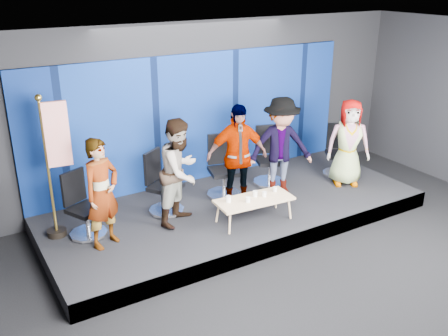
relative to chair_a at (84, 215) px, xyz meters
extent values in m
plane|color=black|center=(2.73, -2.77, -0.66)|extent=(10.00, 10.00, 0.00)
cube|color=black|center=(2.73, 1.23, 1.09)|extent=(10.00, 0.02, 3.50)
cube|color=black|center=(2.73, -2.77, 2.84)|extent=(10.00, 8.00, 0.02)
cube|color=black|center=(2.73, -0.27, -0.51)|extent=(7.00, 3.00, 0.30)
cube|color=#06194F|center=(2.73, 1.18, 0.94)|extent=(7.00, 0.08, 2.60)
cylinder|color=silver|center=(0.02, -0.05, -0.33)|extent=(0.82, 0.82, 0.06)
cylinder|color=silver|center=(0.02, -0.05, -0.09)|extent=(0.07, 0.07, 0.41)
cube|color=black|center=(0.02, -0.05, 0.11)|extent=(0.66, 0.66, 0.07)
cube|color=black|center=(-0.08, 0.17, 0.45)|extent=(0.43, 0.24, 0.56)
imported|color=black|center=(0.19, -0.47, 0.53)|extent=(0.77, 0.66, 1.77)
cylinder|color=silver|center=(1.49, 0.07, -0.33)|extent=(0.89, 0.89, 0.06)
cylinder|color=silver|center=(1.49, 0.07, -0.08)|extent=(0.07, 0.07, 0.43)
cube|color=black|center=(1.49, 0.07, 0.13)|extent=(0.71, 0.71, 0.07)
cube|color=black|center=(1.35, 0.29, 0.49)|extent=(0.42, 0.31, 0.59)
imported|color=black|center=(1.58, -0.37, 0.56)|extent=(1.13, 1.08, 1.85)
cylinder|color=silver|center=(2.74, 0.14, -0.33)|extent=(0.82, 0.82, 0.07)
cylinder|color=silver|center=(2.74, 0.14, -0.07)|extent=(0.08, 0.08, 0.45)
cube|color=black|center=(2.74, 0.14, 0.15)|extent=(0.65, 0.65, 0.08)
cube|color=black|center=(2.81, 0.40, 0.52)|extent=(0.49, 0.18, 0.61)
imported|color=black|center=(2.74, -0.31, 0.60)|extent=(1.21, 0.74, 1.92)
cylinder|color=silver|center=(3.84, 0.17, -0.33)|extent=(0.86, 0.86, 0.07)
cylinder|color=silver|center=(3.84, 0.17, -0.07)|extent=(0.08, 0.08, 0.44)
cube|color=black|center=(3.84, 0.17, 0.15)|extent=(0.69, 0.69, 0.08)
cube|color=black|center=(3.94, 0.42, 0.52)|extent=(0.47, 0.23, 0.61)
imported|color=black|center=(3.76, -0.27, 0.60)|extent=(1.41, 1.11, 1.91)
cylinder|color=silver|center=(5.36, -0.18, -0.33)|extent=(0.84, 0.84, 0.06)
cylinder|color=silver|center=(5.36, -0.18, -0.10)|extent=(0.07, 0.07, 0.41)
cube|color=black|center=(5.36, -0.18, 0.11)|extent=(0.67, 0.67, 0.07)
cube|color=black|center=(5.49, 0.02, 0.44)|extent=(0.41, 0.28, 0.56)
imported|color=black|center=(5.20, -0.60, 0.52)|extent=(1.02, 0.92, 1.75)
cube|color=tan|center=(2.66, -1.01, 0.03)|extent=(1.39, 0.66, 0.04)
cylinder|color=tan|center=(2.06, -1.19, -0.17)|extent=(0.04, 0.04, 0.37)
cylinder|color=tan|center=(2.09, -0.74, -0.17)|extent=(0.04, 0.04, 0.37)
cylinder|color=tan|center=(3.24, -1.27, -0.17)|extent=(0.04, 0.04, 0.37)
cylinder|color=tan|center=(3.27, -0.83, -0.17)|extent=(0.04, 0.04, 0.37)
cylinder|color=silver|center=(2.21, -0.89, 0.11)|extent=(0.09, 0.09, 0.11)
cylinder|color=silver|center=(2.50, -1.06, 0.10)|extent=(0.08, 0.08, 0.10)
cylinder|color=silver|center=(2.73, -0.93, 0.11)|extent=(0.08, 0.08, 0.10)
cylinder|color=silver|center=(2.87, -1.02, 0.10)|extent=(0.07, 0.07, 0.09)
cylinder|color=silver|center=(3.15, -0.94, 0.10)|extent=(0.07, 0.07, 0.08)
cylinder|color=black|center=(-0.42, 0.22, -0.31)|extent=(0.32, 0.32, 0.10)
cylinder|color=gold|center=(-0.42, 0.22, 0.82)|extent=(0.04, 0.04, 2.17)
sphere|color=gold|center=(-0.42, 0.22, 1.96)|extent=(0.11, 0.11, 0.11)
cube|color=#B21415|center=(-0.23, 0.18, 1.37)|extent=(0.38, 0.10, 1.03)
camera|label=1|loc=(-1.79, -7.41, 3.70)|focal=40.00mm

